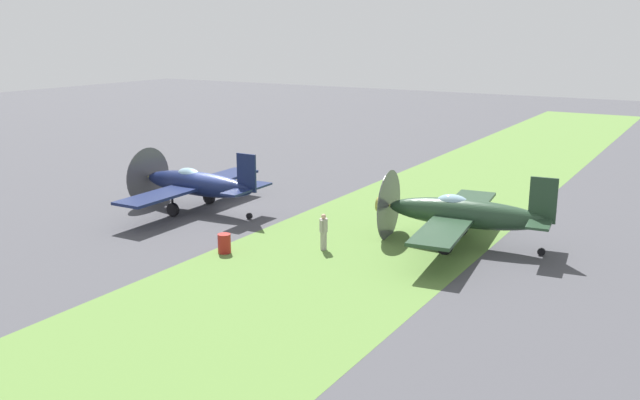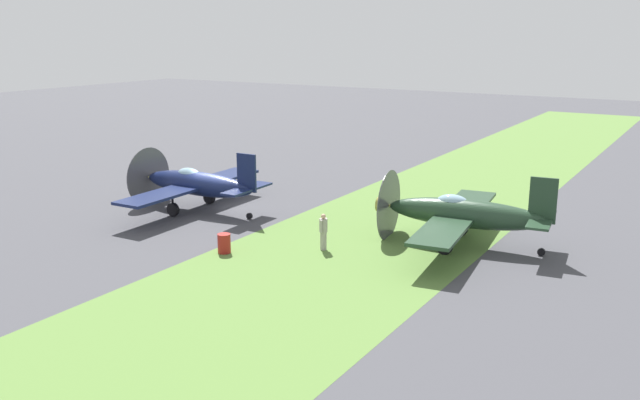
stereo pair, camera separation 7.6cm
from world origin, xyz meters
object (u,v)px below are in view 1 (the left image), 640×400
at_px(airplane_wingman, 462,213).
at_px(fuel_drum, 224,243).
at_px(ground_crew_chief, 324,231).
at_px(airplane_lead, 196,184).

height_order(airplane_wingman, fuel_drum, airplane_wingman).
height_order(ground_crew_chief, fuel_drum, ground_crew_chief).
distance_m(airplane_wingman, fuel_drum, 11.21).
xyz_separation_m(airplane_wingman, ground_crew_chief, (-3.95, 5.25, -0.67)).
relative_size(airplane_wingman, fuel_drum, 11.88).
bearing_deg(airplane_wingman, airplane_lead, 88.84).
distance_m(airplane_wingman, ground_crew_chief, 6.60).
bearing_deg(airplane_lead, airplane_wingman, -85.40).
distance_m(airplane_lead, fuel_drum, 8.06).
xyz_separation_m(airplane_lead, airplane_wingman, (1.60, -15.05, 0.02)).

